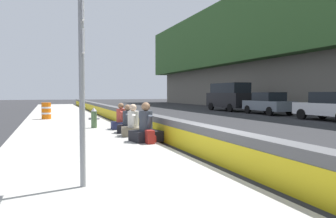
{
  "coord_description": "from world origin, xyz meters",
  "views": [
    {
      "loc": [
        -6.61,
        3.58,
        1.64
      ],
      "look_at": [
        5.4,
        -0.82,
        1.02
      ],
      "focal_mm": 35.0,
      "sensor_mm": 36.0,
      "label": 1
    }
  ],
  "objects_px": {
    "seated_person_foreground": "(146,129)",
    "parked_car_midline": "(229,96)",
    "seated_person_middle": "(133,126)",
    "route_sign_post": "(82,55)",
    "fire_hydrant": "(94,117)",
    "seated_person_far": "(121,121)",
    "construction_barrel": "(46,111)",
    "parked_car_fourth": "(268,103)",
    "seated_person_rear": "(128,124)",
    "parked_car_third": "(332,106)",
    "backpack": "(150,137)"
  },
  "relations": [
    {
      "from": "backpack",
      "to": "parked_car_fourth",
      "type": "distance_m",
      "value": 17.48
    },
    {
      "from": "route_sign_post",
      "to": "construction_barrel",
      "type": "distance_m",
      "value": 14.9
    },
    {
      "from": "construction_barrel",
      "to": "parked_car_midline",
      "type": "bearing_deg",
      "value": -68.5
    },
    {
      "from": "parked_car_fourth",
      "to": "seated_person_middle",
      "type": "bearing_deg",
      "value": 126.76
    },
    {
      "from": "seated_person_foreground",
      "to": "seated_person_middle",
      "type": "distance_m",
      "value": 1.38
    },
    {
      "from": "parked_car_fourth",
      "to": "seated_person_rear",
      "type": "bearing_deg",
      "value": 123.92
    },
    {
      "from": "route_sign_post",
      "to": "seated_person_middle",
      "type": "distance_m",
      "value": 6.48
    },
    {
      "from": "seated_person_far",
      "to": "seated_person_middle",
      "type": "bearing_deg",
      "value": 178.67
    },
    {
      "from": "construction_barrel",
      "to": "backpack",
      "type": "bearing_deg",
      "value": -164.85
    },
    {
      "from": "construction_barrel",
      "to": "parked_car_midline",
      "type": "height_order",
      "value": "parked_car_midline"
    },
    {
      "from": "seated_person_rear",
      "to": "parked_car_fourth",
      "type": "bearing_deg",
      "value": -56.08
    },
    {
      "from": "seated_person_rear",
      "to": "parked_car_third",
      "type": "height_order",
      "value": "parked_car_third"
    },
    {
      "from": "seated_person_foreground",
      "to": "parked_car_midline",
      "type": "xyz_separation_m",
      "value": [
        16.58,
        -12.81,
        0.83
      ]
    },
    {
      "from": "seated_person_far",
      "to": "backpack",
      "type": "relative_size",
      "value": 2.73
    },
    {
      "from": "construction_barrel",
      "to": "parked_car_fourth",
      "type": "bearing_deg",
      "value": -87.24
    },
    {
      "from": "backpack",
      "to": "construction_barrel",
      "type": "bearing_deg",
      "value": 15.15
    },
    {
      "from": "route_sign_post",
      "to": "seated_person_middle",
      "type": "relative_size",
      "value": 3.22
    },
    {
      "from": "parked_car_fourth",
      "to": "parked_car_midline",
      "type": "xyz_separation_m",
      "value": [
        5.45,
        0.18,
        0.49
      ]
    },
    {
      "from": "route_sign_post",
      "to": "fire_hydrant",
      "type": "distance_m",
      "value": 9.22
    },
    {
      "from": "fire_hydrant",
      "to": "parked_car_third",
      "type": "distance_m",
      "value": 13.88
    },
    {
      "from": "fire_hydrant",
      "to": "parked_car_fourth",
      "type": "xyz_separation_m",
      "value": [
        6.59,
        -14.0,
        0.27
      ]
    },
    {
      "from": "route_sign_post",
      "to": "parked_car_third",
      "type": "bearing_deg",
      "value": -58.18
    },
    {
      "from": "route_sign_post",
      "to": "parked_car_third",
      "type": "distance_m",
      "value": 17.93
    },
    {
      "from": "fire_hydrant",
      "to": "seated_person_far",
      "type": "bearing_deg",
      "value": -130.3
    },
    {
      "from": "backpack",
      "to": "parked_car_midline",
      "type": "distance_m",
      "value": 21.41
    },
    {
      "from": "seated_person_rear",
      "to": "construction_barrel",
      "type": "height_order",
      "value": "seated_person_rear"
    },
    {
      "from": "seated_person_foreground",
      "to": "parked_car_midline",
      "type": "distance_m",
      "value": 20.97
    },
    {
      "from": "route_sign_post",
      "to": "fire_hydrant",
      "type": "height_order",
      "value": "route_sign_post"
    },
    {
      "from": "fire_hydrant",
      "to": "seated_person_rear",
      "type": "relative_size",
      "value": 0.83
    },
    {
      "from": "backpack",
      "to": "seated_person_foreground",
      "type": "bearing_deg",
      "value": -2.19
    },
    {
      "from": "route_sign_post",
      "to": "seated_person_far",
      "type": "height_order",
      "value": "route_sign_post"
    },
    {
      "from": "construction_barrel",
      "to": "fire_hydrant",
      "type": "bearing_deg",
      "value": -161.39
    },
    {
      "from": "seated_person_middle",
      "to": "seated_person_rear",
      "type": "height_order",
      "value": "seated_person_middle"
    },
    {
      "from": "seated_person_far",
      "to": "fire_hydrant",
      "type": "bearing_deg",
      "value": 49.7
    },
    {
      "from": "seated_person_rear",
      "to": "parked_car_third",
      "type": "relative_size",
      "value": 0.23
    },
    {
      "from": "seated_person_rear",
      "to": "parked_car_midline",
      "type": "bearing_deg",
      "value": -42.11
    },
    {
      "from": "fire_hydrant",
      "to": "seated_person_middle",
      "type": "bearing_deg",
      "value": -163.32
    },
    {
      "from": "seated_person_foreground",
      "to": "parked_car_third",
      "type": "distance_m",
      "value": 13.8
    },
    {
      "from": "construction_barrel",
      "to": "parked_car_fourth",
      "type": "relative_size",
      "value": 0.21
    },
    {
      "from": "route_sign_post",
      "to": "seated_person_rear",
      "type": "relative_size",
      "value": 3.38
    },
    {
      "from": "seated_person_rear",
      "to": "seated_person_far",
      "type": "xyz_separation_m",
      "value": [
        1.31,
        -0.02,
        0.01
      ]
    },
    {
      "from": "parked_car_midline",
      "to": "seated_person_foreground",
      "type": "bearing_deg",
      "value": 142.31
    },
    {
      "from": "seated_person_rear",
      "to": "parked_car_midline",
      "type": "distance_m",
      "value": 19.17
    },
    {
      "from": "seated_person_middle",
      "to": "construction_barrel",
      "type": "relative_size",
      "value": 1.18
    },
    {
      "from": "construction_barrel",
      "to": "parked_car_midline",
      "type": "distance_m",
      "value": 16.98
    },
    {
      "from": "parked_car_midline",
      "to": "route_sign_post",
      "type": "bearing_deg",
      "value": 144.22
    },
    {
      "from": "parked_car_fourth",
      "to": "parked_car_midline",
      "type": "relative_size",
      "value": 0.88
    },
    {
      "from": "seated_person_middle",
      "to": "parked_car_midline",
      "type": "height_order",
      "value": "parked_car_midline"
    },
    {
      "from": "seated_person_rear",
      "to": "parked_car_third",
      "type": "bearing_deg",
      "value": -78.52
    },
    {
      "from": "seated_person_foreground",
      "to": "seated_person_middle",
      "type": "xyz_separation_m",
      "value": [
        1.38,
        0.06,
        -0.03
      ]
    }
  ]
}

